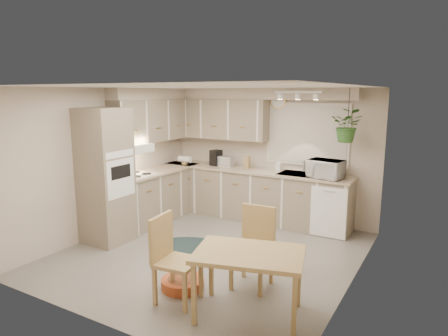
{
  "coord_description": "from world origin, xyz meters",
  "views": [
    {
      "loc": [
        2.94,
        -4.68,
        2.32
      ],
      "look_at": [
        -0.09,
        0.55,
        1.18
      ],
      "focal_mm": 32.0,
      "sensor_mm": 36.0,
      "label": 1
    }
  ],
  "objects_px": {
    "chair_left": "(178,260)",
    "pet_bed": "(183,283)",
    "chair_back": "(252,249)",
    "microwave": "(326,167)",
    "dining_table": "(249,284)",
    "braided_rug": "(192,250)"
  },
  "relations": [
    {
      "from": "chair_left",
      "to": "pet_bed",
      "type": "relative_size",
      "value": 1.91
    },
    {
      "from": "chair_back",
      "to": "microwave",
      "type": "relative_size",
      "value": 1.77
    },
    {
      "from": "dining_table",
      "to": "chair_left",
      "type": "height_order",
      "value": "chair_left"
    },
    {
      "from": "chair_left",
      "to": "chair_back",
      "type": "bearing_deg",
      "value": 135.84
    },
    {
      "from": "braided_rug",
      "to": "pet_bed",
      "type": "xyz_separation_m",
      "value": [
        0.58,
        -1.03,
        0.05
      ]
    },
    {
      "from": "chair_left",
      "to": "microwave",
      "type": "distance_m",
      "value": 3.19
    },
    {
      "from": "dining_table",
      "to": "microwave",
      "type": "xyz_separation_m",
      "value": [
        -0.05,
        2.9,
        0.77
      ]
    },
    {
      "from": "dining_table",
      "to": "chair_left",
      "type": "bearing_deg",
      "value": -170.33
    },
    {
      "from": "chair_left",
      "to": "dining_table",
      "type": "bearing_deg",
      "value": 93.23
    },
    {
      "from": "dining_table",
      "to": "chair_back",
      "type": "height_order",
      "value": "chair_back"
    },
    {
      "from": "microwave",
      "to": "braided_rug",
      "type": "bearing_deg",
      "value": -121.09
    },
    {
      "from": "chair_left",
      "to": "pet_bed",
      "type": "height_order",
      "value": "chair_left"
    },
    {
      "from": "pet_bed",
      "to": "dining_table",
      "type": "bearing_deg",
      "value": -7.65
    },
    {
      "from": "dining_table",
      "to": "pet_bed",
      "type": "xyz_separation_m",
      "value": [
        -0.95,
        0.13,
        -0.29
      ]
    },
    {
      "from": "chair_left",
      "to": "chair_back",
      "type": "xyz_separation_m",
      "value": [
        0.56,
        0.72,
        -0.01
      ]
    },
    {
      "from": "microwave",
      "to": "dining_table",
      "type": "bearing_deg",
      "value": -79.74
    },
    {
      "from": "braided_rug",
      "to": "microwave",
      "type": "height_order",
      "value": "microwave"
    },
    {
      "from": "braided_rug",
      "to": "microwave",
      "type": "distance_m",
      "value": 2.54
    },
    {
      "from": "chair_left",
      "to": "chair_back",
      "type": "distance_m",
      "value": 0.92
    },
    {
      "from": "braided_rug",
      "to": "microwave",
      "type": "relative_size",
      "value": 2.45
    },
    {
      "from": "dining_table",
      "to": "braided_rug",
      "type": "xyz_separation_m",
      "value": [
        -1.53,
        1.16,
        -0.35
      ]
    },
    {
      "from": "pet_bed",
      "to": "microwave",
      "type": "bearing_deg",
      "value": 71.98
    }
  ]
}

